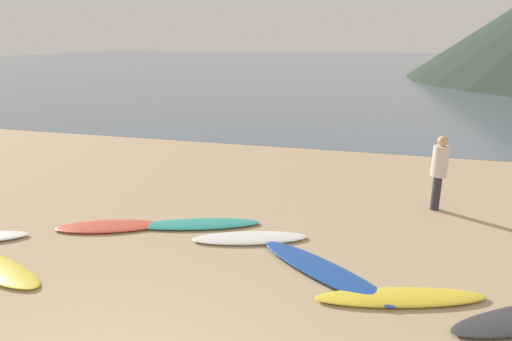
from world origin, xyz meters
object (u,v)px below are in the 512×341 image
at_px(surfboard_4, 199,224).
at_px(person_1, 439,167).
at_px(surfboard_6, 323,270).
at_px(surfboard_7, 401,297).
at_px(surfboard_5, 250,238).
at_px(surfboard_3, 108,226).

distance_m(surfboard_4, person_1, 4.92).
height_order(surfboard_6, surfboard_7, surfboard_6).
relative_size(surfboard_6, person_1, 1.61).
distance_m(surfboard_5, person_1, 4.14).
height_order(surfboard_3, surfboard_5, surfboard_3).
height_order(surfboard_3, person_1, person_1).
bearing_deg(surfboard_4, surfboard_5, -35.50).
bearing_deg(surfboard_3, person_1, 2.87).
xyz_separation_m(surfboard_3, surfboard_6, (4.05, -0.57, 0.01)).
height_order(surfboard_6, person_1, person_1).
bearing_deg(surfboard_6, surfboard_3, -153.62).
relative_size(surfboard_5, person_1, 1.30).
height_order(surfboard_5, person_1, person_1).
relative_size(surfboard_4, surfboard_7, 0.99).
height_order(surfboard_4, surfboard_7, surfboard_7).
relative_size(surfboard_5, surfboard_7, 0.87).
distance_m(surfboard_3, surfboard_6, 4.09).
distance_m(surfboard_4, surfboard_7, 3.89).
xyz_separation_m(surfboard_3, surfboard_4, (1.58, 0.54, -0.00)).
height_order(surfboard_4, surfboard_5, surfboard_4).
bearing_deg(surfboard_4, surfboard_6, -43.46).
bearing_deg(person_1, surfboard_3, -14.02).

